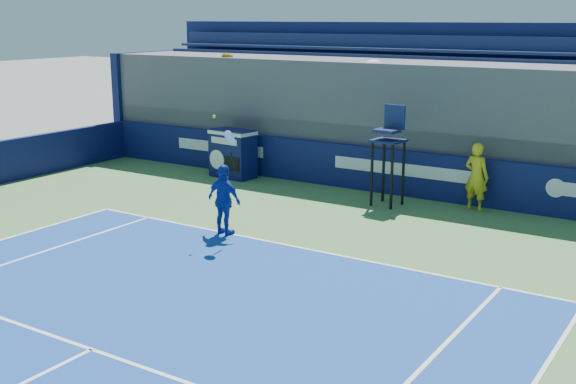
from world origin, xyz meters
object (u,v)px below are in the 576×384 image
Objects in this scene: match_clock at (233,152)px; umpire_chair at (389,145)px; tennis_player at (224,200)px; ball_person at (476,177)px.

umpire_chair reaches higher than match_clock.
ball_person is at bearing 51.66° from tennis_player.
tennis_player reaches higher than umpire_chair.
ball_person is 0.67× the size of umpire_chair.
ball_person is 2.21m from umpire_chair.
ball_person is 7.13m from match_clock.
ball_person is at bearing 18.88° from umpire_chair.
umpire_chair is 4.63m from tennis_player.
ball_person is 0.64× the size of tennis_player.
tennis_player is at bearing -54.77° from match_clock.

